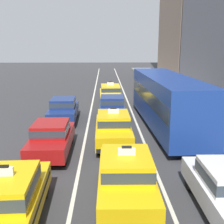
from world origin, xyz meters
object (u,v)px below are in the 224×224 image
Objects in this scene: taxi_left_second at (7,200)px; taxi_center_third at (113,127)px; sedan_left_third at (51,137)px; sedan_left_fourth at (63,109)px; pedestrian_near_crosswalk at (214,98)px; taxi_center_fifth at (110,94)px; taxi_center_second at (126,176)px; bus_right_third at (166,99)px; sedan_center_fourth at (112,106)px.

taxi_left_second and taxi_center_third have the same top height.
sedan_left_third and sedan_left_fourth have the same top height.
taxi_left_second is 2.87× the size of pedestrian_near_crosswalk.
taxi_center_fifth reaches higher than sedan_left_fourth.
pedestrian_near_crosswalk is (8.03, 13.41, 0.08)m from taxi_center_second.
pedestrian_near_crosswalk reaches higher than sedan_left_third.
sedan_left_third is 0.94× the size of taxi_center_fifth.
taxi_left_second is 1.01× the size of taxi_center_fifth.
sedan_left_third is 14.52m from pedestrian_near_crosswalk.
taxi_left_second reaches higher than sedan_left_third.
taxi_center_third and taxi_center_fifth have the same top height.
bus_right_third reaches higher than taxi_center_third.
taxi_center_third is (3.22, 7.04, 0.00)m from taxi_left_second.
pedestrian_near_crosswalk is (8.21, 2.49, 0.11)m from sedan_center_fourth.
sedan_left_third is 7.82m from bus_right_third.
pedestrian_near_crosswalk reaches higher than sedan_center_fourth.
taxi_center_second is at bearing -71.15° from sedan_left_fourth.
sedan_center_fourth is at bearing -163.10° from pedestrian_near_crosswalk.
taxi_center_fifth is (-0.19, 15.98, 0.00)m from taxi_center_second.
sedan_left_fourth is 0.95× the size of taxi_center_third.
sedan_left_third is 0.94× the size of taxi_center_third.
sedan_center_fourth is at bearing 145.84° from bus_right_third.
sedan_center_fourth is (3.05, 6.68, 0.00)m from sedan_left_third.
bus_right_third is (6.62, 10.06, 0.94)m from taxi_left_second.
bus_right_third is (3.32, -2.25, 0.97)m from sedan_center_fourth.
bus_right_third reaches higher than taxi_center_second.
sedan_left_fourth is at bearing -164.56° from pedestrian_near_crosswalk.
taxi_center_fifth is at bearing 162.64° from pedestrian_near_crosswalk.
sedan_left_fourth is 3.38m from sedan_center_fourth.
bus_right_third is (3.14, 8.66, 0.94)m from taxi_center_second.
taxi_center_third is 1.06× the size of sedan_center_fourth.
taxi_center_third is 0.40× the size of bus_right_third.
taxi_left_second is at bearing -104.99° from sedan_center_fourth.
taxi_center_fifth reaches higher than sedan_center_fourth.
sedan_center_fourth is (3.31, 0.69, 0.00)m from sedan_left_fourth.
taxi_left_second is 1.07× the size of sedan_left_third.
bus_right_third is at bearing -13.27° from sedan_left_fourth.
sedan_left_third is at bearing 127.31° from taxi_center_second.
taxi_center_third reaches higher than sedan_left_fourth.
taxi_center_second is 0.41× the size of bus_right_third.
sedan_left_third and sedan_center_fourth have the same top height.
taxi_left_second is at bearing -114.59° from taxi_center_third.
taxi_center_second is 1.06× the size of sedan_center_fourth.
sedan_left_third is at bearing -154.74° from taxi_center_third.
bus_right_third is at bearing -135.86° from pedestrian_near_crosswalk.
sedan_left_third is 2.67× the size of pedestrian_near_crosswalk.
taxi_center_second is at bearing -109.91° from bus_right_third.
sedan_center_fourth is 0.38× the size of bus_right_third.
taxi_center_second reaches higher than sedan_left_third.
bus_right_third is at bearing 70.09° from taxi_center_second.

